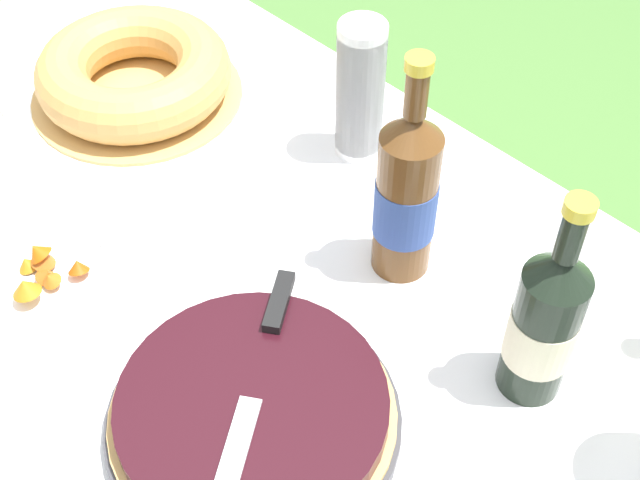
# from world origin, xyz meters

# --- Properties ---
(garden_table) EXTENTS (1.51, 0.94, 0.68)m
(garden_table) POSITION_xyz_m (0.00, 0.00, 0.62)
(garden_table) COLOR #A87A47
(garden_table) RESTS_ON ground_plane
(tablecloth) EXTENTS (1.52, 0.95, 0.10)m
(tablecloth) POSITION_xyz_m (0.00, 0.00, 0.67)
(tablecloth) COLOR white
(tablecloth) RESTS_ON garden_table
(berry_tart) EXTENTS (0.35, 0.35, 0.06)m
(berry_tart) POSITION_xyz_m (0.26, -0.12, 0.71)
(berry_tart) COLOR #38383D
(berry_tart) RESTS_ON tablecloth
(serving_knife) EXTENTS (0.23, 0.32, 0.01)m
(serving_knife) POSITION_xyz_m (0.24, -0.10, 0.75)
(serving_knife) COLOR silver
(serving_knife) RESTS_ON berry_tart
(bundt_cake) EXTENTS (0.35, 0.35, 0.09)m
(bundt_cake) POSITION_xyz_m (-0.35, 0.15, 0.73)
(bundt_cake) COLOR tan
(bundt_cake) RESTS_ON tablecloth
(cup_stack) EXTENTS (0.07, 0.07, 0.23)m
(cup_stack) POSITION_xyz_m (-0.00, 0.32, 0.80)
(cup_stack) COLOR white
(cup_stack) RESTS_ON tablecloth
(cider_bottle_amber) EXTENTS (0.08, 0.08, 0.34)m
(cider_bottle_amber) POSITION_xyz_m (0.20, 0.19, 0.82)
(cider_bottle_amber) COLOR brown
(cider_bottle_amber) RESTS_ON tablecloth
(juice_bottle_red) EXTENTS (0.08, 0.08, 0.31)m
(juice_bottle_red) POSITION_xyz_m (0.44, 0.16, 0.80)
(juice_bottle_red) COLOR black
(juice_bottle_red) RESTS_ON tablecloth
(snack_plate_left) EXTENTS (0.20, 0.20, 0.06)m
(snack_plate_left) POSITION_xyz_m (-0.11, -0.18, 0.70)
(snack_plate_left) COLOR white
(snack_plate_left) RESTS_ON tablecloth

